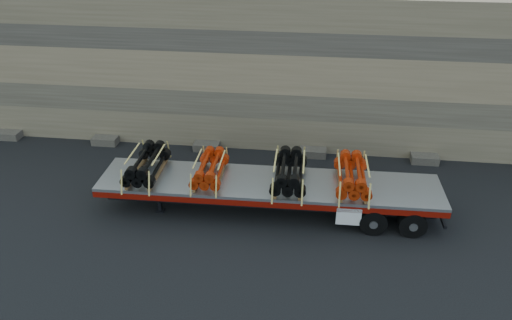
% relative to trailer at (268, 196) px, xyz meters
% --- Properties ---
extents(ground, '(120.00, 120.00, 0.00)m').
position_rel_trailer_xyz_m(ground, '(-0.42, -0.00, -0.63)').
color(ground, black).
rests_on(ground, ground).
extents(rock_wall, '(44.00, 3.00, 7.00)m').
position_rel_trailer_xyz_m(rock_wall, '(-0.42, 6.50, 2.87)').
color(rock_wall, '#7A6B54').
rests_on(rock_wall, ground).
extents(trailer, '(12.74, 2.67, 1.27)m').
position_rel_trailer_xyz_m(trailer, '(0.00, 0.00, 0.00)').
color(trailer, '#AFB2B7').
rests_on(trailer, ground).
extents(bundle_front, '(1.27, 2.48, 0.87)m').
position_rel_trailer_xyz_m(bundle_front, '(-4.62, -0.08, 1.07)').
color(bundle_front, black).
rests_on(bundle_front, trailer).
extents(bundle_midfront, '(1.15, 2.25, 0.79)m').
position_rel_trailer_xyz_m(bundle_midfront, '(-2.20, -0.04, 1.03)').
color(bundle_midfront, '#B02809').
rests_on(bundle_midfront, trailer).
extents(bundle_midrear, '(1.30, 2.53, 0.89)m').
position_rel_trailer_xyz_m(bundle_midrear, '(0.75, 0.01, 1.08)').
color(bundle_midrear, black).
rests_on(bundle_midrear, trailer).
extents(bundle_rear, '(1.26, 2.46, 0.87)m').
position_rel_trailer_xyz_m(bundle_rear, '(3.03, 0.05, 1.07)').
color(bundle_rear, '#B02809').
rests_on(bundle_rear, trailer).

